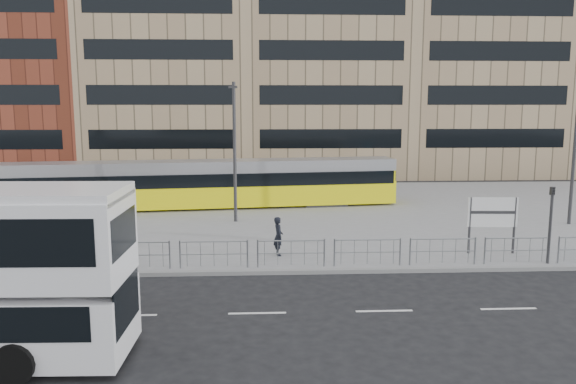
{
  "coord_description": "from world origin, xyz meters",
  "views": [
    {
      "loc": [
        -1.84,
        -20.71,
        6.44
      ],
      "look_at": [
        -0.56,
        6.0,
        2.26
      ],
      "focal_mm": 35.0,
      "sensor_mm": 36.0,
      "label": 1
    }
  ],
  "objects_px": {
    "traffic_light_east": "(551,215)",
    "lamp_post_west": "(235,146)",
    "station_sign": "(493,215)",
    "tram": "(197,184)",
    "pedestrian": "(278,236)",
    "traffic_light_west": "(125,211)",
    "lamp_post_east": "(575,147)"
  },
  "relations": [
    {
      "from": "traffic_light_east",
      "to": "lamp_post_west",
      "type": "height_order",
      "value": "lamp_post_west"
    },
    {
      "from": "traffic_light_east",
      "to": "station_sign",
      "type": "bearing_deg",
      "value": 118.97
    },
    {
      "from": "tram",
      "to": "lamp_post_west",
      "type": "xyz_separation_m",
      "value": [
        2.53,
        -4.2,
        2.64
      ]
    },
    {
      "from": "pedestrian",
      "to": "traffic_light_west",
      "type": "relative_size",
      "value": 0.53
    },
    {
      "from": "pedestrian",
      "to": "traffic_light_west",
      "type": "xyz_separation_m",
      "value": [
        -6.29,
        -0.11,
        1.15
      ]
    },
    {
      "from": "tram",
      "to": "station_sign",
      "type": "xyz_separation_m",
      "value": [
        13.71,
        -11.28,
        0.21
      ]
    },
    {
      "from": "pedestrian",
      "to": "lamp_post_west",
      "type": "bearing_deg",
      "value": 8.42
    },
    {
      "from": "traffic_light_east",
      "to": "lamp_post_east",
      "type": "distance_m",
      "value": 8.98
    },
    {
      "from": "traffic_light_west",
      "to": "traffic_light_east",
      "type": "relative_size",
      "value": 1.0
    },
    {
      "from": "tram",
      "to": "lamp_post_east",
      "type": "xyz_separation_m",
      "value": [
        20.29,
        -5.71,
        2.63
      ]
    },
    {
      "from": "station_sign",
      "to": "pedestrian",
      "type": "xyz_separation_m",
      "value": [
        -9.08,
        0.11,
        -0.85
      ]
    },
    {
      "from": "traffic_light_east",
      "to": "lamp_post_west",
      "type": "relative_size",
      "value": 0.42
    },
    {
      "from": "station_sign",
      "to": "traffic_light_west",
      "type": "relative_size",
      "value": 0.78
    },
    {
      "from": "tram",
      "to": "lamp_post_west",
      "type": "bearing_deg",
      "value": -65.61
    },
    {
      "from": "tram",
      "to": "station_sign",
      "type": "bearing_deg",
      "value": -46.09
    },
    {
      "from": "tram",
      "to": "traffic_light_west",
      "type": "relative_size",
      "value": 7.99
    },
    {
      "from": "tram",
      "to": "traffic_light_west",
      "type": "xyz_separation_m",
      "value": [
        -1.65,
        -11.29,
        0.52
      ]
    },
    {
      "from": "station_sign",
      "to": "traffic_light_east",
      "type": "bearing_deg",
      "value": -41.25
    },
    {
      "from": "lamp_post_west",
      "to": "lamp_post_east",
      "type": "xyz_separation_m",
      "value": [
        17.76,
        -1.51,
        -0.01
      ]
    },
    {
      "from": "station_sign",
      "to": "lamp_post_east",
      "type": "relative_size",
      "value": 0.32
    },
    {
      "from": "tram",
      "to": "lamp_post_east",
      "type": "relative_size",
      "value": 3.33
    },
    {
      "from": "station_sign",
      "to": "traffic_light_west",
      "type": "distance_m",
      "value": 15.37
    },
    {
      "from": "lamp_post_west",
      "to": "tram",
      "type": "bearing_deg",
      "value": 121.03
    },
    {
      "from": "pedestrian",
      "to": "lamp_post_east",
      "type": "xyz_separation_m",
      "value": [
        15.65,
        5.46,
        3.27
      ]
    },
    {
      "from": "station_sign",
      "to": "lamp_post_west",
      "type": "relative_size",
      "value": 0.32
    },
    {
      "from": "lamp_post_east",
      "to": "pedestrian",
      "type": "bearing_deg",
      "value": -160.76
    },
    {
      "from": "traffic_light_east",
      "to": "traffic_light_west",
      "type": "bearing_deg",
      "value": 158.24
    },
    {
      "from": "traffic_light_west",
      "to": "lamp_post_west",
      "type": "height_order",
      "value": "lamp_post_west"
    },
    {
      "from": "tram",
      "to": "station_sign",
      "type": "distance_m",
      "value": 17.76
    },
    {
      "from": "pedestrian",
      "to": "traffic_light_east",
      "type": "xyz_separation_m",
      "value": [
        10.73,
        -1.74,
        1.15
      ]
    },
    {
      "from": "pedestrian",
      "to": "lamp_post_east",
      "type": "height_order",
      "value": "lamp_post_east"
    },
    {
      "from": "tram",
      "to": "lamp_post_east",
      "type": "distance_m",
      "value": 21.24
    }
  ]
}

